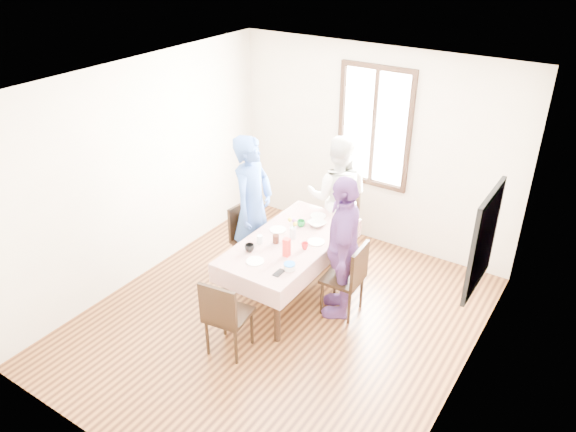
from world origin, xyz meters
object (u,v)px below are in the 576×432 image
object	(u,v)px
chair_left	(252,240)
person_far	(338,197)
chair_near	(229,314)
person_right	(343,247)
chair_far	(338,222)
chair_right	(343,278)
person_left	(252,208)
dining_table	(290,268)

from	to	relation	value
chair_left	person_far	world-z (taller)	person_far
chair_near	person_right	size ratio (longest dim) A/B	0.53
chair_far	chair_right	bearing A→B (deg)	123.23
chair_near	person_far	size ratio (longest dim) A/B	0.54
chair_left	person_right	world-z (taller)	person_right
chair_near	person_right	bearing A→B (deg)	53.36
chair_right	person_far	bearing A→B (deg)	28.68
person_left	chair_near	bearing A→B (deg)	-159.13
chair_far	dining_table	bearing A→B (deg)	91.95
chair_near	person_far	world-z (taller)	person_far
chair_left	chair_near	xyz separation A→B (m)	(0.68, -1.32, 0.00)
chair_left	person_right	xyz separation A→B (m)	(1.33, -0.11, 0.40)
chair_left	dining_table	bearing A→B (deg)	82.20
chair_right	chair_near	distance (m)	1.39
chair_left	person_far	bearing A→B (deg)	150.99
chair_near	person_right	xyz separation A→B (m)	(0.66, 1.22, 0.40)
dining_table	person_far	world-z (taller)	person_far
chair_right	chair_near	size ratio (longest dim) A/B	1.00
dining_table	person_left	world-z (taller)	person_left
person_far	person_right	bearing A→B (deg)	99.17
chair_left	chair_right	world-z (taller)	same
dining_table	chair_far	bearing A→B (deg)	90.00
person_far	person_right	world-z (taller)	person_right
person_right	chair_left	bearing A→B (deg)	-119.19
chair_right	person_far	world-z (taller)	person_far
chair_left	chair_near	bearing A→B (deg)	32.47
dining_table	chair_left	world-z (taller)	chair_left
chair_far	person_right	xyz separation A→B (m)	(0.66, -1.11, 0.40)
dining_table	chair_right	bearing A→B (deg)	4.48
chair_far	person_far	world-z (taller)	person_far
person_left	person_far	bearing A→B (deg)	-39.27
chair_left	person_far	distance (m)	1.26
chair_right	chair_far	size ratio (longest dim) A/B	1.00
dining_table	person_right	distance (m)	0.82
dining_table	chair_near	world-z (taller)	chair_near
chair_left	chair_right	xyz separation A→B (m)	(1.35, -0.11, 0.00)
chair_far	chair_near	size ratio (longest dim) A/B	1.00
person_left	person_far	size ratio (longest dim) A/B	1.09
chair_left	person_left	xyz separation A→B (m)	(0.02, 0.00, 0.47)
chair_near	chair_left	bearing A→B (deg)	108.75
person_left	person_right	size ratio (longest dim) A/B	1.09
chair_right	chair_left	bearing A→B (deg)	82.43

